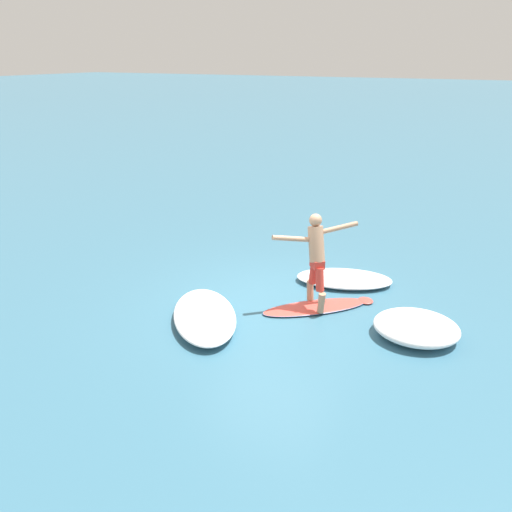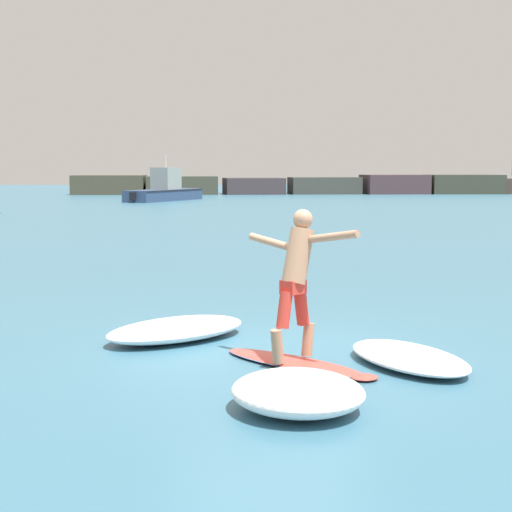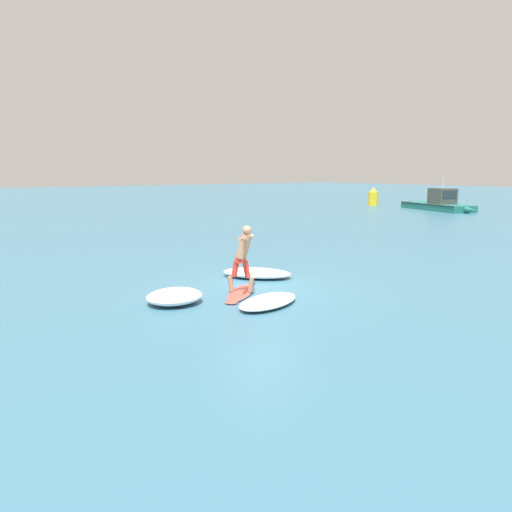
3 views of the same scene
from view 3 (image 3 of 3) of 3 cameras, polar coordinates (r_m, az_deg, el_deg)
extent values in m
plane|color=#37687F|center=(13.89, 0.60, -3.72)|extent=(200.00, 200.00, 0.00)
ellipsoid|color=#D7493E|center=(13.29, -1.73, -4.20)|extent=(1.79, 1.90, 0.06)
ellipsoid|color=#D7493E|center=(12.31, -2.84, -5.34)|extent=(0.42, 0.42, 0.05)
ellipsoid|color=#2870B2|center=(13.29, -1.73, -4.20)|extent=(1.81, 1.92, 0.03)
cone|color=black|center=(14.11, -0.96, -3.77)|extent=(0.07, 0.07, 0.14)
cone|color=black|center=(14.01, -1.71, -3.87)|extent=(0.07, 0.07, 0.14)
cone|color=black|center=(13.94, -0.46, -3.93)|extent=(0.07, 0.07, 0.14)
cylinder|color=tan|center=(13.18, -0.57, -3.29)|extent=(0.22, 0.22, 0.41)
cylinder|color=red|center=(13.12, -1.10, -1.51)|extent=(0.27, 0.26, 0.45)
cylinder|color=tan|center=(13.30, -2.90, -3.19)|extent=(0.22, 0.22, 0.41)
cylinder|color=red|center=(13.18, -2.39, -1.47)|extent=(0.27, 0.26, 0.45)
cube|color=red|center=(13.11, -1.75, -0.40)|extent=(0.33, 0.32, 0.16)
cylinder|color=tan|center=(13.03, -1.40, 1.11)|extent=(0.51, 0.50, 0.70)
sphere|color=tan|center=(12.96, -1.04, 2.97)|extent=(0.23, 0.23, 0.23)
cylinder|color=tan|center=(13.47, -0.74, 1.96)|extent=(0.53, 0.57, 0.21)
cylinder|color=tan|center=(12.52, -1.58, 1.92)|extent=(0.53, 0.56, 0.20)
cube|color=#1F6B60|center=(44.93, 19.95, 5.32)|extent=(7.43, 4.42, 0.56)
cone|color=#1F6B60|center=(41.82, 23.33, 4.83)|extent=(1.35, 0.93, 0.56)
cube|color=black|center=(44.92, 19.97, 5.61)|extent=(7.38, 4.46, 0.08)
cube|color=#41463E|center=(44.38, 20.53, 6.43)|extent=(2.20, 2.16, 1.29)
cube|color=#232D38|center=(43.68, 21.26, 6.55)|extent=(0.46, 1.28, 0.64)
cylinder|color=silver|center=(44.34, 20.61, 7.84)|extent=(0.06, 0.06, 0.90)
cube|color=black|center=(47.88, 17.28, 5.72)|extent=(0.38, 0.43, 0.52)
cylinder|color=yellow|center=(49.48, 13.24, 6.40)|extent=(0.97, 0.97, 1.29)
cone|color=yellow|center=(49.44, 13.28, 7.40)|extent=(0.68, 0.68, 0.44)
ellipsoid|color=white|center=(12.15, 1.40, -5.20)|extent=(1.59, 2.20, 0.20)
ellipsoid|color=white|center=(15.27, 0.09, -1.97)|extent=(2.34, 2.17, 0.27)
ellipsoid|color=white|center=(12.45, -9.30, -4.58)|extent=(1.53, 1.66, 0.35)
camera|label=1|loc=(19.14, -23.36, 12.63)|focal=35.00mm
camera|label=2|loc=(11.97, -48.16, 2.16)|focal=60.00mm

